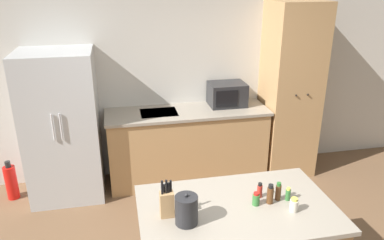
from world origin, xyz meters
The scene contains 14 objects.
wall_back centered at (0.00, 2.33, 1.30)m, with size 7.20×0.06×2.60m.
refrigerator centered at (-1.23, 1.95, 0.87)m, with size 0.81×0.72×1.74m.
back_counter centered at (0.24, 2.01, 0.47)m, with size 1.99×0.63×0.94m.
pantry_cabinet centered at (1.57, 2.00, 1.11)m, with size 0.63×0.63×2.21m.
microwave centered at (0.77, 2.10, 1.08)m, with size 0.45×0.36×0.29m.
knife_block centered at (-0.30, -0.03, 1.02)m, with size 0.10×0.07×0.29m.
spice_bottle_tall_dark centered at (0.42, 0.06, 0.97)m, with size 0.04×0.04×0.12m.
spice_bottle_short_red centered at (0.36, -0.03, 0.96)m, with size 0.05×0.05×0.10m.
spice_bottle_amber_oil centered at (0.54, 0.00, 0.98)m, with size 0.04×0.04×0.15m.
spice_bottle_green_herb centered at (0.59, -0.16, 0.96)m, with size 0.06×0.06×0.11m.
spice_bottle_pale_salt centered at (0.61, -0.02, 0.96)m, with size 0.04×0.04×0.10m.
spice_bottle_orange_cap centered at (0.46, -0.03, 0.99)m, with size 0.05×0.05×0.16m.
kettle centered at (-0.18, -0.14, 1.02)m, with size 0.16×0.16×0.23m.
fire_extinguisher centered at (-1.89, 1.96, 0.21)m, with size 0.14×0.14×0.48m.
Camera 1 is at (-0.58, -2.22, 2.50)m, focal length 35.00 mm.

